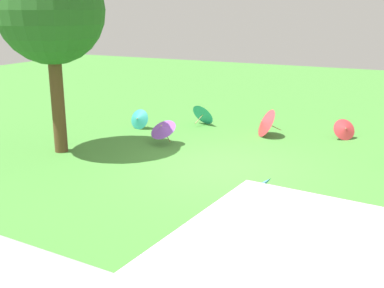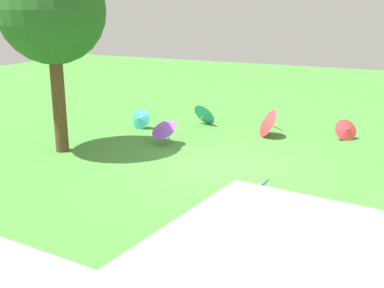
% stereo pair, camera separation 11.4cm
% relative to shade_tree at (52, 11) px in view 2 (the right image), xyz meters
% --- Properties ---
extents(ground, '(40.00, 40.00, 0.00)m').
position_rel_shade_tree_xyz_m(ground, '(-4.07, -0.68, -3.41)').
color(ground, '#478C38').
extents(shade_tree, '(2.54, 2.54, 4.71)m').
position_rel_shade_tree_xyz_m(shade_tree, '(0.00, 0.00, 0.00)').
color(shade_tree, brown).
rests_on(shade_tree, ground).
extents(parasol_blue_0, '(0.58, 0.68, 0.56)m').
position_rel_shade_tree_xyz_m(parasol_blue_0, '(-5.46, 0.93, -3.13)').
color(parasol_blue_0, tan).
rests_on(parasol_blue_0, ground).
extents(parasol_teal_0, '(0.63, 0.56, 0.61)m').
position_rel_shade_tree_xyz_m(parasol_teal_0, '(-0.50, -2.81, -3.10)').
color(parasol_teal_0, tan).
rests_on(parasol_teal_0, ground).
extents(parasol_red_0, '(0.91, 0.98, 0.82)m').
position_rel_shade_tree_xyz_m(parasol_red_0, '(-4.11, -3.67, -3.00)').
color(parasol_red_0, tan).
rests_on(parasol_red_0, ground).
extents(parasol_red_1, '(0.74, 0.70, 0.58)m').
position_rel_shade_tree_xyz_m(parasol_red_1, '(-6.20, -4.34, -3.12)').
color(parasol_red_1, tan).
rests_on(parasol_red_1, ground).
extents(parasol_purple_2, '(0.83, 0.80, 0.72)m').
position_rel_shade_tree_xyz_m(parasol_purple_2, '(-2.00, -1.63, -2.94)').
color(parasol_purple_2, tan).
rests_on(parasol_purple_2, ground).
extents(parasol_teal_1, '(0.85, 0.76, 0.71)m').
position_rel_shade_tree_xyz_m(parasol_teal_1, '(-2.02, -4.18, -3.05)').
color(parasol_teal_1, tan).
rests_on(parasol_teal_1, ground).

